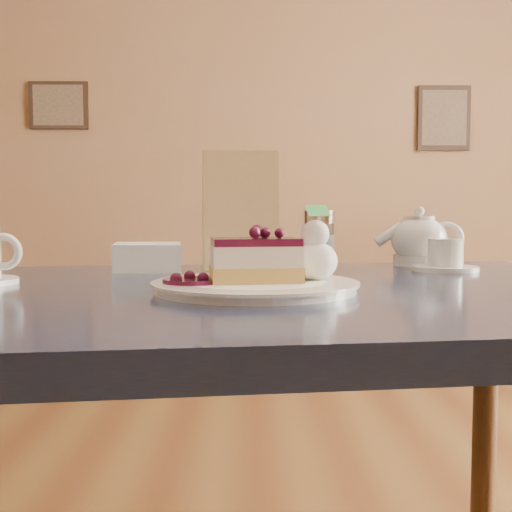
{
  "coord_description": "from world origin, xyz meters",
  "views": [
    {
      "loc": [
        0.11,
        -0.58,
        0.8
      ],
      "look_at": [
        0.12,
        0.15,
        0.75
      ],
      "focal_mm": 45.0,
      "sensor_mm": 36.0,
      "label": 1
    }
  ],
  "objects_px": {
    "main_table": "(251,341)",
    "cheesecake_slice": "(255,260)",
    "tea_set": "(424,245)",
    "dessert_plate": "(255,287)"
  },
  "relations": [
    {
      "from": "main_table",
      "to": "cheesecake_slice",
      "type": "bearing_deg",
      "value": -90.0
    },
    {
      "from": "main_table",
      "to": "tea_set",
      "type": "distance_m",
      "value": 0.46
    },
    {
      "from": "cheesecake_slice",
      "to": "tea_set",
      "type": "relative_size",
      "value": 0.56
    },
    {
      "from": "main_table",
      "to": "tea_set",
      "type": "height_order",
      "value": "tea_set"
    },
    {
      "from": "main_table",
      "to": "tea_set",
      "type": "xyz_separation_m",
      "value": [
        0.32,
        0.32,
        0.11
      ]
    },
    {
      "from": "cheesecake_slice",
      "to": "tea_set",
      "type": "distance_m",
      "value": 0.48
    },
    {
      "from": "dessert_plate",
      "to": "main_table",
      "type": "bearing_deg",
      "value": 96.83
    },
    {
      "from": "main_table",
      "to": "cheesecake_slice",
      "type": "relative_size",
      "value": 9.95
    },
    {
      "from": "cheesecake_slice",
      "to": "tea_set",
      "type": "height_order",
      "value": "tea_set"
    },
    {
      "from": "main_table",
      "to": "dessert_plate",
      "type": "distance_m",
      "value": 0.09
    }
  ]
}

